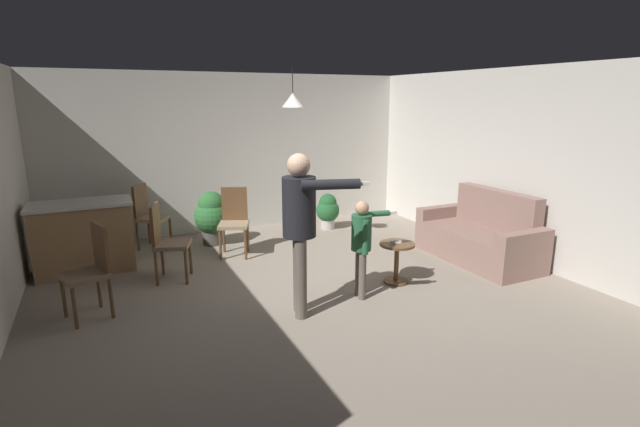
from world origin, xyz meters
name	(u,v)px	position (x,y,z in m)	size (l,w,h in m)	color
ground	(310,290)	(0.00, 0.00, 0.00)	(7.68, 7.68, 0.00)	gray
wall_back	(235,153)	(0.00, 3.20, 1.35)	(6.40, 0.10, 2.70)	beige
wall_right	(513,165)	(3.20, 0.00, 1.35)	(0.10, 6.40, 2.70)	beige
couch_floral	(481,237)	(2.68, -0.02, 0.33)	(0.85, 1.80, 1.00)	#8C6B60
kitchen_counter	(84,237)	(-2.45, 1.91, 0.48)	(1.26, 0.66, 0.95)	#99754C
side_table_by_couch	(397,258)	(1.09, -0.24, 0.33)	(0.44, 0.44, 0.52)	brown
person_adult	(301,217)	(-0.35, -0.55, 1.08)	(0.77, 0.66, 1.74)	#60564C
person_child	(362,238)	(0.46, -0.44, 0.72)	(0.62, 0.33, 1.15)	#60564C
dining_chair_by_counter	(234,219)	(-0.45, 1.73, 0.55)	(0.55, 0.55, 1.00)	brown
dining_chair_near_wall	(91,267)	(-2.36, 0.36, 0.55)	(0.53, 0.53, 1.00)	brown
dining_chair_centre_back	(166,239)	(-1.50, 1.09, 0.55)	(0.53, 0.53, 1.00)	brown
dining_chair_spare	(148,214)	(-1.56, 2.62, 0.55)	(0.58, 0.58, 1.00)	brown
potted_plant_corner	(328,210)	(1.43, 2.42, 0.35)	(0.41, 0.41, 0.64)	#B7B2AD
potted_plant_by_wall	(212,215)	(-0.63, 2.39, 0.47)	(0.56, 0.56, 0.85)	#4C4742
spare_remote_on_table	(396,242)	(1.08, -0.22, 0.54)	(0.04, 0.13, 0.04)	white
ceiling_light_pendant	(293,100)	(0.40, 1.45, 2.25)	(0.32, 0.32, 0.55)	silver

